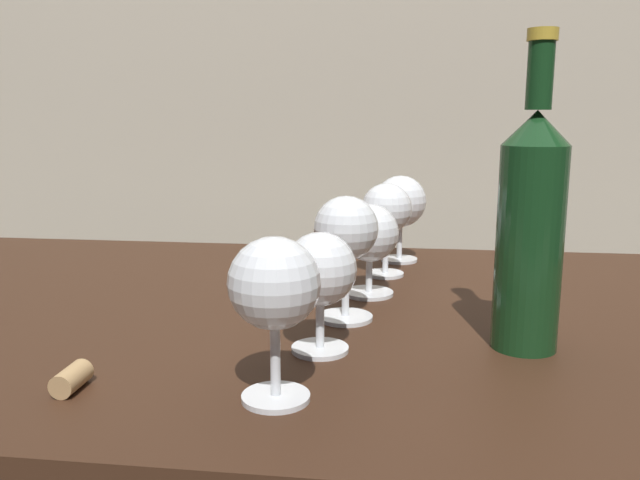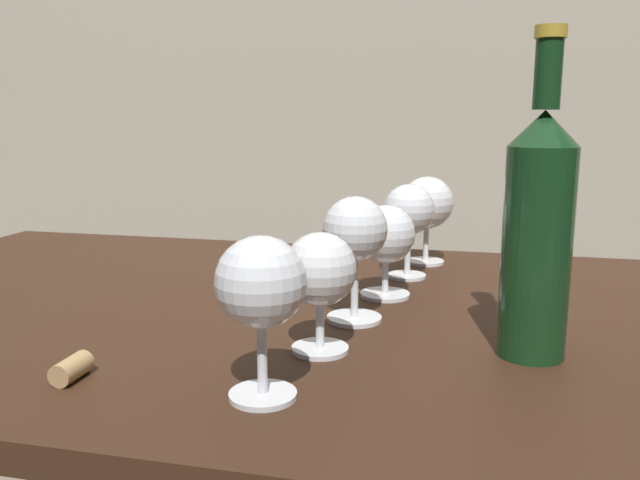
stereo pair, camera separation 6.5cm
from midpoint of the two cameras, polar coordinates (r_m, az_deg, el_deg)
The scene contains 9 objects.
dining_table at distance 0.87m, azimuth -4.08°, elevation -12.14°, with size 1.45×0.78×0.77m.
wine_glass_empty at distance 0.55m, azimuth -7.51°, elevation -4.29°, with size 0.08×0.08×0.15m.
wine_glass_merlot at distance 0.66m, azimuth -2.83°, elevation -2.92°, with size 0.08×0.08×0.13m.
wine_glass_rose at distance 0.76m, azimuth -0.14°, elevation 0.70°, with size 0.08×0.08×0.15m.
wine_glass_amber at distance 0.87m, azimuth 2.29°, elevation 0.34°, with size 0.08×0.08×0.13m.
wine_glass_white at distance 0.97m, azimuth 4.01°, elevation 2.57°, with size 0.08×0.08×0.14m.
wine_glass_cabernet at distance 1.08m, azimuth 5.43°, elevation 3.23°, with size 0.09×0.09×0.14m.
wine_bottle at distance 0.69m, azimuth 15.62°, elevation 1.21°, with size 0.07×0.07×0.33m.
cork at distance 0.64m, azimuth -23.98°, elevation -11.23°, with size 0.02×0.02×0.04m, color tan.
Camera 1 is at (0.13, -0.79, 1.02)m, focal length 36.09 mm.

